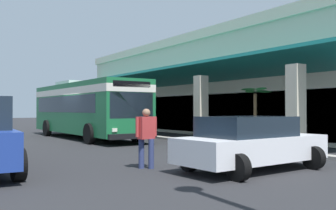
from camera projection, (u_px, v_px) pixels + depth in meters
ground at (201, 135)px, 25.00m from camera, size 120.00×120.00×0.00m
curb_strip at (136, 135)px, 24.28m from camera, size 35.45×0.50×0.12m
plaza_building at (246, 87)px, 29.57m from camera, size 29.84×15.70×6.77m
transit_bus at (85, 106)px, 22.04m from camera, size 11.26×2.98×3.34m
parked_sedan_white at (251, 143)px, 10.41m from camera, size 2.61×4.50×1.47m
pedestrian at (146, 135)px, 10.76m from camera, size 0.34×0.68×1.68m
potted_palm at (255, 129)px, 17.87m from camera, size 1.71×1.83×2.70m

